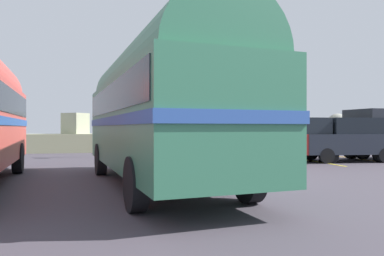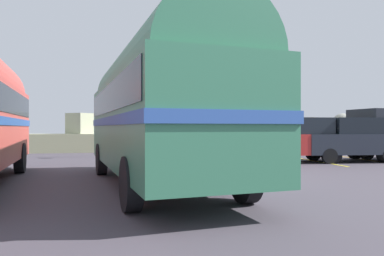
{
  "view_description": "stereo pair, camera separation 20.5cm",
  "coord_description": "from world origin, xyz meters",
  "px_view_note": "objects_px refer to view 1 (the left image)",
  "views": [
    {
      "loc": [
        -2.88,
        -10.67,
        1.47
      ],
      "look_at": [
        -0.63,
        -0.25,
        1.46
      ],
      "focal_mm": 33.97,
      "sensor_mm": 36.0,
      "label": 1
    },
    {
      "loc": [
        -2.68,
        -10.71,
        1.47
      ],
      "look_at": [
        -0.63,
        -0.25,
        1.46
      ],
      "focal_mm": 33.97,
      "sensor_mm": 36.0,
      "label": 2
    }
  ],
  "objects_px": {
    "lamp_post": "(176,90)",
    "parked_car_middle": "(347,139)",
    "parked_car_nearest": "(295,139)",
    "vintage_coach": "(158,104)"
  },
  "relations": [
    {
      "from": "parked_car_nearest",
      "to": "lamp_post",
      "type": "distance_m",
      "value": 6.2
    },
    {
      "from": "vintage_coach",
      "to": "parked_car_nearest",
      "type": "relative_size",
      "value": 2.16
    },
    {
      "from": "vintage_coach",
      "to": "parked_car_middle",
      "type": "height_order",
      "value": "vintage_coach"
    },
    {
      "from": "parked_car_middle",
      "to": "lamp_post",
      "type": "xyz_separation_m",
      "value": [
        -6.8,
        3.83,
        2.34
      ]
    },
    {
      "from": "parked_car_nearest",
      "to": "parked_car_middle",
      "type": "distance_m",
      "value": 2.35
    },
    {
      "from": "parked_car_nearest",
      "to": "vintage_coach",
      "type": "bearing_deg",
      "value": 128.0
    },
    {
      "from": "lamp_post",
      "to": "vintage_coach",
      "type": "bearing_deg",
      "value": -102.56
    },
    {
      "from": "parked_car_nearest",
      "to": "lamp_post",
      "type": "height_order",
      "value": "lamp_post"
    },
    {
      "from": "lamp_post",
      "to": "parked_car_middle",
      "type": "bearing_deg",
      "value": -29.41
    },
    {
      "from": "vintage_coach",
      "to": "parked_car_middle",
      "type": "bearing_deg",
      "value": 20.28
    }
  ]
}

